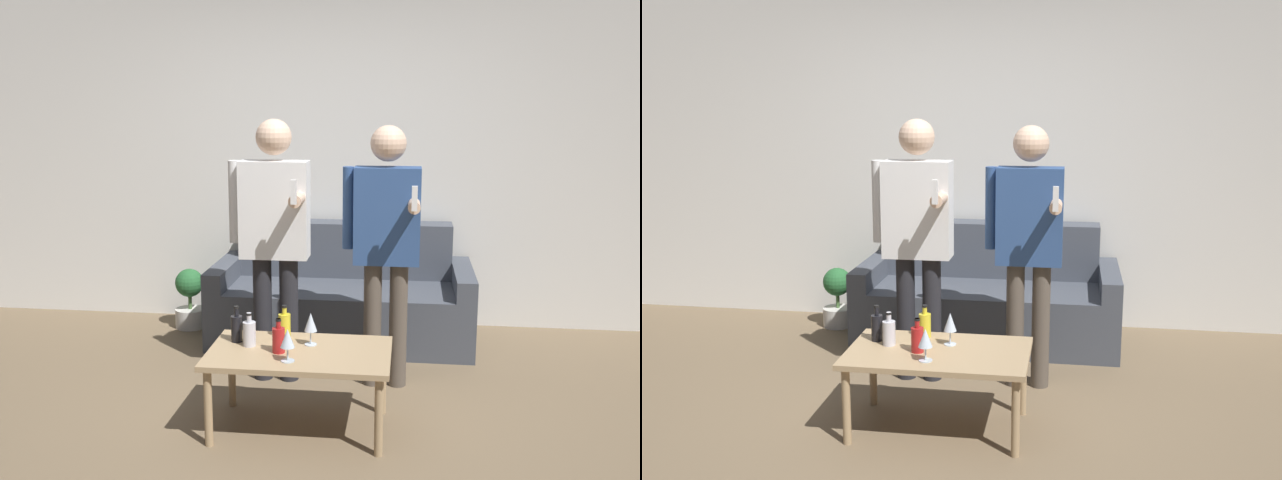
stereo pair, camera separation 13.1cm
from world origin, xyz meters
TOP-DOWN VIEW (x-y plane):
  - ground_plane at (0.00, 0.00)m, footprint 16.00×16.00m
  - wall_back at (0.00, 2.18)m, footprint 8.00×0.06m
  - couch at (0.17, 1.74)m, footprint 1.90×0.85m
  - coffee_table at (0.08, 0.18)m, footprint 0.98×0.60m
  - bottle_orange at (-0.29, 0.29)m, footprint 0.06×0.06m
  - bottle_green at (-0.20, 0.23)m, footprint 0.07×0.07m
  - bottle_dark at (-0.03, 0.15)m, footprint 0.07×0.07m
  - bottle_yellow at (-0.04, 0.40)m, footprint 0.07×0.07m
  - wine_glass_near at (0.04, 0.02)m, footprint 0.07×0.07m
  - wine_glass_far at (0.13, 0.28)m, footprint 0.07×0.07m
  - person_standing_left at (-0.18, 0.87)m, footprint 0.50×0.43m
  - person_standing_right at (0.51, 0.86)m, footprint 0.47×0.42m
  - potted_plant at (-1.05, 1.83)m, footprint 0.24×0.24m

SIDE VIEW (x-z plane):
  - ground_plane at x=0.00m, z-range 0.00..0.00m
  - potted_plant at x=-1.05m, z-range 0.00..0.47m
  - couch at x=0.17m, z-range -0.12..0.72m
  - coffee_table at x=0.08m, z-range 0.17..0.62m
  - bottle_yellow at x=-0.04m, z-range 0.43..0.62m
  - bottle_dark at x=-0.03m, z-range 0.43..0.62m
  - bottle_green at x=-0.20m, z-range 0.43..0.62m
  - bottle_orange at x=-0.29m, z-range 0.43..0.63m
  - wine_glass_near at x=0.04m, z-range 0.48..0.65m
  - wine_glass_far at x=0.13m, z-range 0.48..0.66m
  - person_standing_right at x=0.51m, z-range 0.15..1.78m
  - person_standing_left at x=-0.18m, z-range 0.15..1.81m
  - wall_back at x=0.00m, z-range 0.00..2.70m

